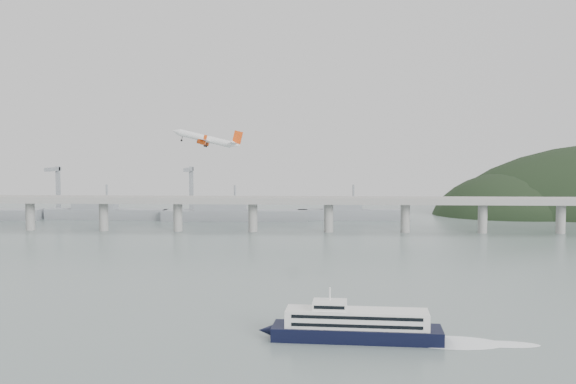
{
  "coord_description": "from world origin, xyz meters",
  "views": [
    {
      "loc": [
        13.72,
        -240.58,
        55.82
      ],
      "look_at": [
        0.0,
        55.0,
        36.0
      ],
      "focal_mm": 42.0,
      "sensor_mm": 36.0,
      "label": 1
    }
  ],
  "objects": [
    {
      "name": "bridge",
      "position": [
        -1.15,
        200.0,
        17.65
      ],
      "size": [
        800.0,
        22.0,
        23.9
      ],
      "color": "gray",
      "rests_on": "ground"
    },
    {
      "name": "ferry",
      "position": [
        24.72,
        -48.07,
        4.12
      ],
      "size": [
        80.63,
        17.28,
        15.2
      ],
      "rotation": [
        0.0,
        0.0,
        -0.07
      ],
      "color": "black",
      "rests_on": "ground"
    },
    {
      "name": "airliner",
      "position": [
        -40.17,
        80.81,
        59.58
      ],
      "size": [
        34.74,
        31.3,
        10.52
      ],
      "rotation": [
        0.05,
        -0.23,
        3.13
      ],
      "color": "white",
      "rests_on": "ground"
    },
    {
      "name": "distant_fleet",
      "position": [
        -155.36,
        265.08,
        6.22
      ],
      "size": [
        453.0,
        60.9,
        40.0
      ],
      "color": "gray",
      "rests_on": "ground"
    },
    {
      "name": "ground",
      "position": [
        0.0,
        0.0,
        0.0
      ],
      "size": [
        900.0,
        900.0,
        0.0
      ],
      "primitive_type": "plane",
      "color": "slate",
      "rests_on": "ground"
    }
  ]
}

